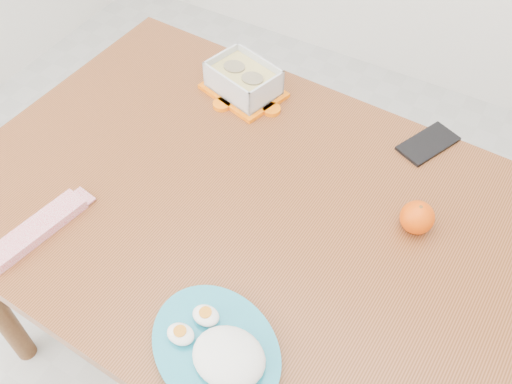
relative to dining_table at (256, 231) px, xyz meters
The scene contains 6 objects.
dining_table is the anchor object (origin of this frame).
food_container 0.42m from the dining_table, 124.52° to the left, with size 0.23×0.20×0.08m.
orange_fruit 0.37m from the dining_table, 21.32° to the left, with size 0.07×0.07×0.07m, color #EA3B04.
rice_plate 0.36m from the dining_table, 71.10° to the right, with size 0.36×0.36×0.07m.
candy_bar 0.49m from the dining_table, 142.27° to the right, with size 0.23×0.06×0.02m, color red.
smartphone 0.48m from the dining_table, 55.29° to the left, with size 0.08×0.15×0.01m, color black.
Camera 1 is at (0.36, -0.52, 1.75)m, focal length 40.00 mm.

